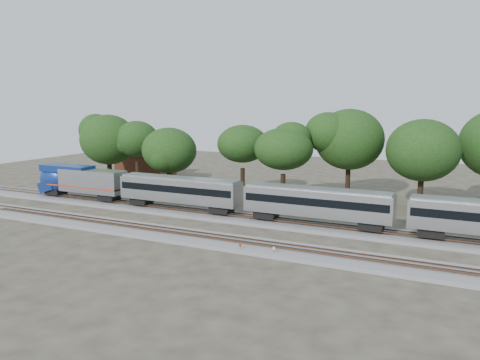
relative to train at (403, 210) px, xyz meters
The scene contains 15 objects.
ground 18.40m from the train, 160.65° to the right, with size 160.00×160.00×0.00m, color #383328.
track_far 17.35m from the train, behind, with size 160.00×5.00×0.73m.
track_near 20.03m from the train, 149.67° to the right, with size 160.00×5.00×0.73m.
train is the anchor object (origin of this frame).
switch_stand_red 18.47m from the train, 139.06° to the right, with size 0.29×0.05×0.92m.
switch_stand_white 15.84m from the train, 131.52° to the right, with size 0.30×0.15×0.99m.
switch_lever 16.92m from the train, 136.66° to the right, with size 0.50×0.30×0.30m, color #512D19.
brick_building 58.74m from the train, 154.43° to the left, with size 11.42×8.74×5.07m.
tree_0 53.32m from the train, 166.14° to the left, with size 8.41×8.41×11.86m.
tree_1 48.26m from the train, 163.50° to the left, with size 8.60×8.60×12.12m.
tree_2 37.88m from the train, 165.49° to the left, with size 7.41×7.41×10.45m.
tree_3 29.93m from the train, 151.24° to the left, with size 8.49×8.49×11.97m.
tree_4 22.16m from the train, 147.03° to the left, with size 8.20×8.20×11.56m.
tree_5 22.03m from the train, 118.55° to the left, with size 9.40×9.40×13.25m.
tree_6 16.02m from the train, 87.83° to the left, with size 8.50×8.50×11.99m.
Camera 1 is at (22.39, -46.17, 14.55)m, focal length 35.00 mm.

